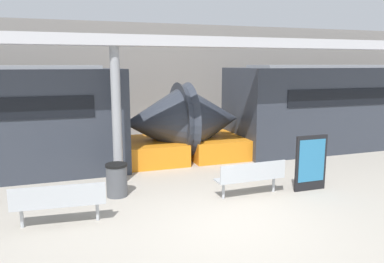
{
  "coord_description": "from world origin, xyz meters",
  "views": [
    {
      "loc": [
        -2.94,
        -6.56,
        3.25
      ],
      "look_at": [
        0.36,
        3.07,
        1.4
      ],
      "focal_mm": 35.0,
      "sensor_mm": 36.0,
      "label": 1
    }
  ],
  "objects_px": {
    "bench_far": "(59,201)",
    "trash_bin": "(117,180)",
    "train_left": "(377,106)",
    "poster_board": "(311,163)",
    "support_column_near": "(117,117)",
    "bench_near": "(251,176)"
  },
  "relations": [
    {
      "from": "trash_bin",
      "to": "train_left",
      "type": "bearing_deg",
      "value": 15.62
    },
    {
      "from": "bench_far",
      "to": "train_left",
      "type": "bearing_deg",
      "value": 24.43
    },
    {
      "from": "support_column_near",
      "to": "bench_far",
      "type": "bearing_deg",
      "value": -123.5
    },
    {
      "from": "poster_board",
      "to": "trash_bin",
      "type": "bearing_deg",
      "value": 166.16
    },
    {
      "from": "bench_far",
      "to": "trash_bin",
      "type": "relative_size",
      "value": 2.27
    },
    {
      "from": "bench_near",
      "to": "poster_board",
      "type": "relative_size",
      "value": 1.23
    },
    {
      "from": "bench_near",
      "to": "support_column_near",
      "type": "height_order",
      "value": "support_column_near"
    },
    {
      "from": "train_left",
      "to": "poster_board",
      "type": "distance_m",
      "value": 7.7
    },
    {
      "from": "train_left",
      "to": "poster_board",
      "type": "bearing_deg",
      "value": -145.86
    },
    {
      "from": "trash_bin",
      "to": "bench_near",
      "type": "bearing_deg",
      "value": -19.26
    },
    {
      "from": "bench_near",
      "to": "bench_far",
      "type": "xyz_separation_m",
      "value": [
        -4.47,
        -0.27,
        0.0
      ]
    },
    {
      "from": "train_left",
      "to": "trash_bin",
      "type": "xyz_separation_m",
      "value": [
        -11.15,
        -3.12,
        -1.11
      ]
    },
    {
      "from": "poster_board",
      "to": "support_column_near",
      "type": "distance_m",
      "value": 5.2
    },
    {
      "from": "train_left",
      "to": "trash_bin",
      "type": "bearing_deg",
      "value": -164.38
    },
    {
      "from": "bench_far",
      "to": "poster_board",
      "type": "xyz_separation_m",
      "value": [
        6.14,
        0.19,
        0.21
      ]
    },
    {
      "from": "trash_bin",
      "to": "support_column_near",
      "type": "distance_m",
      "value": 1.7
    },
    {
      "from": "bench_near",
      "to": "bench_far",
      "type": "distance_m",
      "value": 4.48
    },
    {
      "from": "trash_bin",
      "to": "poster_board",
      "type": "relative_size",
      "value": 0.57
    },
    {
      "from": "bench_far",
      "to": "poster_board",
      "type": "bearing_deg",
      "value": 6.39
    },
    {
      "from": "bench_near",
      "to": "train_left",
      "type": "bearing_deg",
      "value": 26.3
    },
    {
      "from": "bench_far",
      "to": "trash_bin",
      "type": "height_order",
      "value": "bench_far"
    },
    {
      "from": "train_left",
      "to": "poster_board",
      "type": "relative_size",
      "value": 11.78
    }
  ]
}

